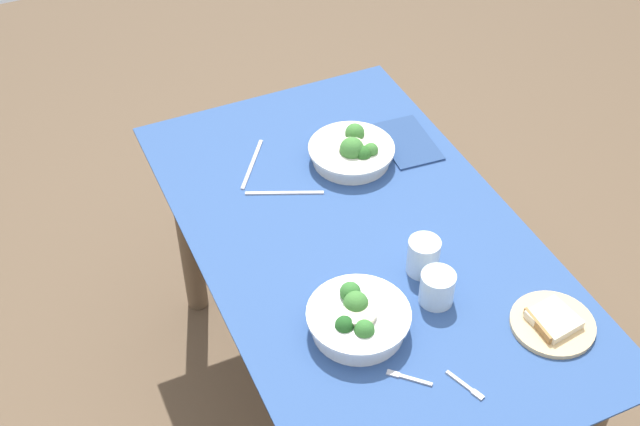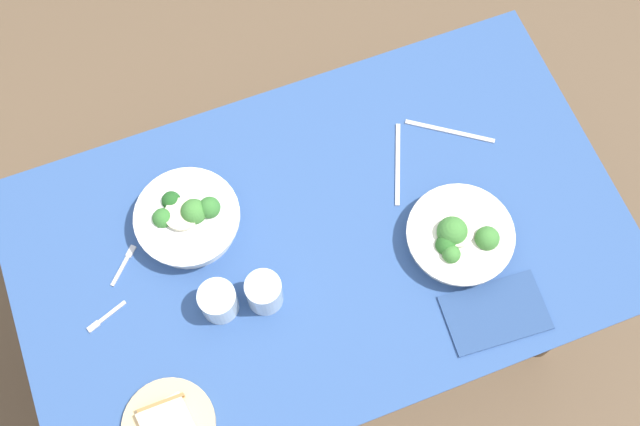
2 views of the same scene
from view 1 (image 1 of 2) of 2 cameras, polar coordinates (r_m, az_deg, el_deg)
The scene contains 12 objects.
ground_plane at distance 2.67m, azimuth 2.31°, elevation -12.67°, with size 6.00×6.00×0.00m, color brown.
dining_table at distance 2.21m, azimuth 2.73°, elevation -3.89°, with size 1.37×0.81×0.71m.
broccoli_bowl_far at distance 2.33m, azimuth 2.20°, elevation 4.16°, with size 0.24×0.24×0.09m.
broccoli_bowl_near at distance 1.90m, azimuth 2.57°, elevation -7.18°, with size 0.24×0.24×0.10m.
bread_side_plate at distance 1.99m, azimuth 15.46°, elevation -7.17°, with size 0.19×0.19×0.03m.
water_glass_center at distance 1.97m, azimuth 7.93°, elevation -5.03°, with size 0.08×0.08×0.08m, color silver.
water_glass_side at distance 2.02m, azimuth 7.01°, elevation -2.92°, with size 0.08×0.08×0.09m, color silver.
fork_by_far_bowl at distance 1.85m, azimuth 9.89°, elevation -11.48°, with size 0.10×0.04×0.00m.
fork_by_near_bowl at distance 1.85m, azimuth 5.91°, elevation -11.02°, with size 0.08×0.08×0.00m.
table_knife_left at distance 2.34m, azimuth -4.62°, elevation 3.33°, with size 0.21×0.01×0.00m, color #B7B7BC.
table_knife_right at distance 2.25m, azimuth -2.42°, elevation 1.37°, with size 0.21×0.01×0.00m, color #B7B7BC.
napkin_folded_upper at distance 2.42m, azimuth 5.90°, elevation 4.82°, with size 0.22×0.14×0.01m, color navy.
Camera 1 is at (1.33, -0.72, 2.20)m, focal length 47.29 mm.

